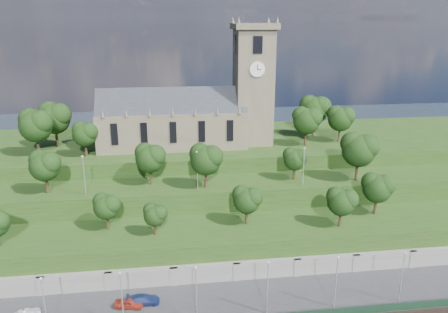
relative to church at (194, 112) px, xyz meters
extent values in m
cube|color=#2D2D30|center=(-0.79, -39.98, -21.52)|extent=(160.00, 12.00, 2.00)
cube|color=slate|center=(-0.79, -33.98, -20.02)|extent=(160.00, 2.00, 5.00)
cube|color=slate|center=(-25.79, -34.78, -20.02)|extent=(1.20, 0.60, 5.00)
cube|color=slate|center=(-15.79, -34.78, -20.02)|extent=(1.20, 0.60, 5.00)
cube|color=slate|center=(-5.79, -34.78, -20.02)|extent=(1.20, 0.60, 5.00)
cube|color=slate|center=(4.21, -34.78, -20.02)|extent=(1.20, 0.60, 5.00)
cube|color=slate|center=(14.21, -34.78, -20.02)|extent=(1.20, 0.60, 5.00)
cube|color=slate|center=(24.21, -34.78, -20.02)|extent=(1.20, 0.60, 5.00)
cube|color=slate|center=(34.21, -34.78, -20.02)|extent=(1.20, 0.60, 5.00)
cube|color=#1F3913|center=(-0.79, -27.98, -18.52)|extent=(160.00, 12.00, 8.00)
cube|color=#1F3913|center=(-0.79, -16.98, -16.52)|extent=(160.00, 10.00, 12.00)
cube|color=#1F3913|center=(-0.79, 4.02, -15.02)|extent=(160.00, 32.00, 15.00)
cube|color=brown|center=(-4.79, 0.02, -3.52)|extent=(32.00, 12.00, 8.00)
cube|color=#24272C|center=(-4.79, 0.02, 0.48)|extent=(32.00, 10.18, 10.18)
cone|color=brown|center=(-18.79, -5.98, 1.38)|extent=(0.70, 0.70, 1.80)
cone|color=brown|center=(-14.12, -5.98, 1.38)|extent=(0.70, 0.70, 1.80)
cone|color=brown|center=(-9.46, -5.98, 1.38)|extent=(0.70, 0.70, 1.80)
cone|color=brown|center=(-4.79, -5.98, 1.38)|extent=(0.70, 0.70, 1.80)
cone|color=brown|center=(-0.12, -5.98, 1.38)|extent=(0.70, 0.70, 1.80)
cone|color=brown|center=(4.54, -5.98, 1.38)|extent=(0.70, 0.70, 1.80)
cone|color=brown|center=(9.21, -5.98, 1.38)|extent=(0.70, 0.70, 1.80)
cube|color=black|center=(-16.79, -6.06, -3.02)|extent=(1.40, 0.25, 4.50)
cube|color=black|center=(-10.79, -6.06, -3.02)|extent=(1.40, 0.25, 4.50)
cube|color=black|center=(-4.79, -6.06, -3.02)|extent=(1.40, 0.25, 4.50)
cube|color=black|center=(1.21, -6.06, -3.02)|extent=(1.40, 0.25, 4.50)
cube|color=black|center=(7.21, -6.06, -3.02)|extent=(1.40, 0.25, 4.50)
cube|color=brown|center=(13.21, 0.02, 4.98)|extent=(8.00, 8.00, 25.00)
cube|color=brown|center=(13.21, 0.02, 18.08)|extent=(9.20, 9.20, 1.20)
cone|color=brown|center=(9.21, -3.98, 19.28)|extent=(0.80, 0.80, 1.60)
cone|color=brown|center=(9.21, 4.02, 19.28)|extent=(0.80, 0.80, 1.60)
cone|color=brown|center=(17.21, -3.98, 19.28)|extent=(0.80, 0.80, 1.60)
cone|color=brown|center=(17.21, 4.02, 19.28)|extent=(0.80, 0.80, 1.60)
cube|color=black|center=(13.21, -4.06, 14.48)|extent=(2.00, 0.25, 3.50)
cube|color=black|center=(13.21, 4.10, 14.48)|extent=(2.00, 0.25, 3.50)
cube|color=black|center=(9.13, 0.02, 14.48)|extent=(0.25, 2.00, 3.50)
cube|color=black|center=(17.29, 0.02, 14.48)|extent=(0.25, 2.00, 3.50)
cylinder|color=white|center=(13.21, -4.10, 9.48)|extent=(3.20, 0.30, 3.20)
cylinder|color=white|center=(17.33, 0.02, 9.48)|extent=(0.30, 3.20, 3.20)
cube|color=black|center=(13.21, -4.28, 9.98)|extent=(0.12, 0.05, 1.10)
cube|color=black|center=(13.61, -4.28, 9.48)|extent=(0.80, 0.05, 0.12)
cylinder|color=#2F2012|center=(-16.53, -25.98, -13.13)|extent=(0.48, 0.48, 2.79)
sphere|color=black|center=(-16.53, -25.98, -10.43)|extent=(4.34, 4.34, 4.34)
sphere|color=black|center=(-15.66, -26.42, -9.78)|extent=(3.25, 3.25, 3.25)
sphere|color=black|center=(-17.29, -25.44, -9.57)|extent=(3.04, 3.04, 3.04)
cylinder|color=#2F2012|center=(-8.46, -28.98, -13.34)|extent=(0.47, 0.47, 2.37)
sphere|color=black|center=(-8.46, -28.98, -11.04)|extent=(3.69, 3.69, 3.69)
sphere|color=black|center=(-7.72, -29.35, -10.49)|extent=(2.77, 2.77, 2.77)
sphere|color=black|center=(-9.11, -28.52, -10.31)|extent=(2.58, 2.58, 2.58)
cylinder|color=#2F2012|center=(7.13, -26.98, -13.02)|extent=(0.49, 0.49, 3.01)
sphere|color=black|center=(7.13, -26.98, -10.11)|extent=(4.68, 4.68, 4.68)
sphere|color=black|center=(8.07, -27.45, -9.41)|extent=(3.51, 3.51, 3.51)
sphere|color=black|center=(6.31, -26.40, -9.17)|extent=(3.28, 3.28, 3.28)
cylinder|color=#2F2012|center=(22.90, -29.98, -13.00)|extent=(0.50, 0.50, 3.04)
sphere|color=black|center=(22.90, -29.98, -10.06)|extent=(4.73, 4.73, 4.73)
sphere|color=black|center=(23.85, -30.46, -9.35)|extent=(3.55, 3.55, 3.55)
sphere|color=black|center=(22.07, -29.39, -9.11)|extent=(3.31, 3.31, 3.31)
cylinder|color=#2F2012|center=(31.19, -25.98, -12.84)|extent=(0.51, 0.51, 3.37)
sphere|color=black|center=(31.19, -25.98, -9.58)|extent=(5.25, 5.25, 5.25)
sphere|color=black|center=(32.24, -26.51, -8.79)|extent=(3.93, 3.93, 3.93)
sphere|color=black|center=(30.27, -25.33, -8.53)|extent=(3.67, 3.67, 3.67)
cylinder|color=#2F2012|center=(-27.84, -17.98, -8.80)|extent=(0.51, 0.51, 3.44)
sphere|color=black|center=(-27.84, -17.98, -5.48)|extent=(5.35, 5.35, 5.35)
sphere|color=black|center=(-26.78, -18.52, -4.68)|extent=(4.01, 4.01, 4.01)
sphere|color=black|center=(-28.78, -17.32, -4.41)|extent=(3.74, 3.74, 3.74)
cylinder|color=#2F2012|center=(-9.40, -15.98, -8.79)|extent=(0.51, 0.51, 3.46)
sphere|color=black|center=(-9.40, -15.98, -5.45)|extent=(5.38, 5.38, 5.38)
sphere|color=black|center=(-8.33, -16.52, -4.64)|extent=(4.04, 4.04, 4.04)
sphere|color=black|center=(-10.35, -15.31, -4.37)|extent=(3.77, 3.77, 3.77)
cylinder|color=#2F2012|center=(0.84, -18.98, -8.71)|extent=(0.52, 0.52, 3.62)
sphere|color=black|center=(0.84, -18.98, -5.21)|extent=(5.64, 5.64, 5.64)
sphere|color=black|center=(1.96, -19.55, -4.36)|extent=(4.23, 4.23, 4.23)
sphere|color=black|center=(-0.15, -18.28, -4.08)|extent=(3.94, 3.94, 3.94)
cylinder|color=#2F2012|center=(18.34, -16.98, -9.13)|extent=(0.48, 0.48, 2.78)
sphere|color=black|center=(18.34, -16.98, -6.45)|extent=(4.32, 4.32, 4.32)
sphere|color=black|center=(19.20, -17.42, -5.80)|extent=(3.24, 3.24, 3.24)
sphere|color=black|center=(17.58, -16.45, -5.59)|extent=(3.02, 3.02, 3.02)
cylinder|color=#2F2012|center=(30.27, -18.98, -8.47)|extent=(0.54, 0.54, 4.11)
sphere|color=black|center=(30.27, -18.98, -4.49)|extent=(6.40, 6.40, 6.40)
sphere|color=black|center=(31.55, -19.62, -3.53)|extent=(4.80, 4.80, 4.80)
sphere|color=black|center=(29.15, -18.19, -3.21)|extent=(4.48, 4.48, 4.48)
cylinder|color=#2F2012|center=(-32.62, -3.98, -5.42)|extent=(0.55, 0.55, 4.21)
sphere|color=black|center=(-32.62, -3.98, -1.35)|extent=(6.54, 6.54, 6.54)
sphere|color=black|center=(-31.31, -4.64, -0.37)|extent=(4.91, 4.91, 4.91)
sphere|color=black|center=(-33.76, -3.17, -0.04)|extent=(4.58, 4.58, 4.58)
cylinder|color=#2F2012|center=(-30.25, 2.02, -5.36)|extent=(0.55, 0.55, 4.32)
sphere|color=black|center=(-30.25, 2.02, -1.19)|extent=(6.72, 6.72, 6.72)
sphere|color=black|center=(-28.90, 1.34, -0.18)|extent=(5.04, 5.04, 5.04)
sphere|color=black|center=(-31.42, 2.86, 0.16)|extent=(4.70, 4.70, 4.70)
cylinder|color=#2F2012|center=(-22.73, -5.98, -5.96)|extent=(0.50, 0.50, 3.12)
sphere|color=black|center=(-22.73, -5.98, -2.94)|extent=(4.86, 4.86, 4.86)
sphere|color=black|center=(-21.76, -6.47, -2.21)|extent=(3.64, 3.64, 3.64)
sphere|color=black|center=(-23.58, -5.38, -1.97)|extent=(3.40, 3.40, 3.40)
cylinder|color=#2F2012|center=(24.57, -3.98, -5.64)|extent=(0.53, 0.53, 3.76)
sphere|color=black|center=(24.57, -3.98, -2.00)|extent=(5.86, 5.86, 5.86)
sphere|color=black|center=(25.75, -4.57, -1.12)|extent=(4.39, 4.39, 4.39)
sphere|color=black|center=(23.55, -3.25, -0.83)|extent=(4.10, 4.10, 4.10)
cylinder|color=#2F2012|center=(29.07, 4.02, -5.41)|extent=(0.55, 0.55, 4.22)
sphere|color=black|center=(29.07, 4.02, -1.33)|extent=(6.57, 6.57, 6.57)
sphere|color=black|center=(30.39, 3.36, -0.34)|extent=(4.93, 4.93, 4.93)
sphere|color=black|center=(27.92, 4.84, -0.01)|extent=(4.60, 4.60, 4.60)
cylinder|color=#2F2012|center=(33.20, -1.98, -5.73)|extent=(0.52, 0.52, 3.59)
sphere|color=black|center=(33.20, -1.98, -2.26)|extent=(5.59, 5.59, 5.59)
sphere|color=black|center=(34.32, -2.54, -1.42)|extent=(4.19, 4.19, 4.19)
sphere|color=black|center=(32.23, -1.29, -1.14)|extent=(3.91, 3.91, 3.91)
cylinder|color=#B2B2B7|center=(-22.79, -43.48, -16.47)|extent=(0.16, 0.16, 8.11)
sphere|color=silver|center=(-22.79, -43.48, -12.29)|extent=(0.36, 0.36, 0.36)
cylinder|color=#B2B2B7|center=(-12.79, -43.48, -16.47)|extent=(0.16, 0.16, 8.11)
sphere|color=silver|center=(-12.79, -43.48, -12.29)|extent=(0.36, 0.36, 0.36)
cylinder|color=#B2B2B7|center=(-2.79, -43.48, -16.47)|extent=(0.16, 0.16, 8.11)
sphere|color=silver|center=(-2.79, -43.48, -12.29)|extent=(0.36, 0.36, 0.36)
cylinder|color=#B2B2B7|center=(7.21, -43.48, -16.47)|extent=(0.16, 0.16, 8.11)
sphere|color=silver|center=(7.21, -43.48, -12.29)|extent=(0.36, 0.36, 0.36)
cylinder|color=#B2B2B7|center=(17.21, -43.48, -16.47)|extent=(0.16, 0.16, 8.11)
sphere|color=silver|center=(17.21, -43.48, -12.29)|extent=(0.36, 0.36, 0.36)
cylinder|color=#B2B2B7|center=(27.21, -43.48, -16.47)|extent=(0.16, 0.16, 8.11)
sphere|color=silver|center=(27.21, -43.48, -12.29)|extent=(0.36, 0.36, 0.36)
cylinder|color=#B2B2B7|center=(-20.79, -19.98, -6.95)|extent=(0.16, 0.16, 7.14)
sphere|color=silver|center=(-20.79, -19.98, -3.27)|extent=(0.36, 0.36, 0.36)
cylinder|color=#B2B2B7|center=(-0.79, -19.98, -6.95)|extent=(0.16, 0.16, 7.14)
sphere|color=silver|center=(-0.79, -19.98, -3.27)|extent=(0.36, 0.36, 0.36)
cylinder|color=#B2B2B7|center=(19.21, -19.98, -6.95)|extent=(0.16, 0.16, 7.14)
sphere|color=silver|center=(19.21, -19.98, -3.27)|extent=(0.36, 0.36, 0.36)
imported|color=maroon|center=(-12.39, -39.63, -19.82)|extent=(4.35, 2.40, 1.40)
imported|color=navy|center=(-10.39, -39.03, -19.81)|extent=(4.94, 2.11, 1.42)
camera|label=1|loc=(-5.67, -94.89, 19.70)|focal=35.00mm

